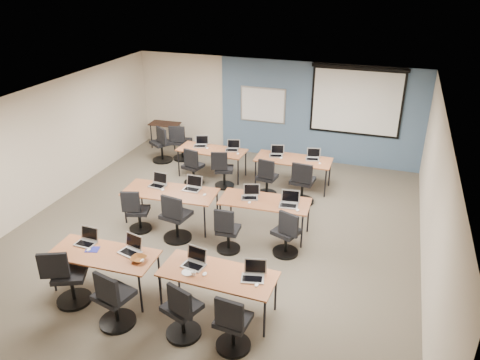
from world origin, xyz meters
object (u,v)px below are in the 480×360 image
(task_chair_4, at_px, (137,214))
(task_chair_8, at_px, (193,170))
(laptop_0, at_px, (87,239))
(laptop_5, at_px, (193,186))
(laptop_7, at_px, (289,202))
(laptop_9, at_px, (233,148))
(task_chair_2, at_px, (182,315))
(task_chair_11, at_px, (302,186))
(task_chair_7, at_px, (287,237))
(laptop_11, at_px, (313,157))
(utility_table, at_px, (165,126))
(projector_screen, at_px, (357,97))
(training_table_front_left, at_px, (104,256))
(task_chair_5, at_px, (176,221))
(laptop_1, at_px, (131,248))
(spare_chair_a, at_px, (181,145))
(laptop_4, at_px, (158,183))
(task_chair_3, at_px, (232,327))
(task_chair_9, at_px, (223,172))
(task_chair_1, at_px, (114,303))
(task_chair_6, at_px, (227,234))
(spare_chair_b, at_px, (162,147))
(whiteboard, at_px, (263,105))
(training_table_front_right, at_px, (218,276))
(training_table_mid_right, at_px, (265,203))
(laptop_6, at_px, (250,194))
(training_table_mid_left, at_px, (170,193))
(laptop_8, at_px, (201,144))
(training_table_back_left, at_px, (212,151))
(task_chair_10, at_px, (267,181))
(task_chair_0, at_px, (68,281))
(laptop_2, at_px, (195,261))
(laptop_3, at_px, (254,274))
(training_table_back_right, at_px, (293,161))
(laptop_10, at_px, (277,153))

(task_chair_4, distance_m, task_chair_8, 2.41)
(laptop_0, distance_m, laptop_5, 2.61)
(laptop_7, distance_m, laptop_9, 3.15)
(task_chair_2, bearing_deg, task_chair_11, 101.01)
(task_chair_7, height_order, laptop_11, task_chair_7)
(laptop_7, bearing_deg, utility_table, 133.81)
(projector_screen, distance_m, laptop_11, 2.11)
(training_table_front_left, bearing_deg, task_chair_5, 74.92)
(laptop_1, distance_m, spare_chair_a, 5.69)
(laptop_11, bearing_deg, laptop_4, -151.69)
(task_chair_3, height_order, task_chair_9, task_chair_3)
(task_chair_1, relative_size, task_chair_8, 1.07)
(task_chair_6, bearing_deg, spare_chair_b, 128.29)
(laptop_4, bearing_deg, task_chair_7, -6.71)
(whiteboard, bearing_deg, laptop_0, -100.07)
(task_chair_8, bearing_deg, laptop_0, -79.14)
(training_table_front_left, height_order, training_table_front_right, same)
(task_chair_7, distance_m, task_chair_8, 3.70)
(laptop_5, xyz_separation_m, task_chair_9, (0.04, 1.67, -0.40))
(task_chair_2, bearing_deg, training_table_mid_right, 104.62)
(laptop_6, bearing_deg, laptop_7, -23.25)
(laptop_1, height_order, spare_chair_a, spare_chair_a)
(training_table_mid_left, xyz_separation_m, laptop_8, (-0.43, 2.63, 0.10))
(training_table_back_left, height_order, task_chair_10, task_chair_10)
(task_chair_0, bearing_deg, task_chair_2, -27.44)
(laptop_5, distance_m, task_chair_7, 2.33)
(whiteboard, distance_m, training_table_mid_left, 4.48)
(task_chair_7, bearing_deg, laptop_5, -175.95)
(training_table_front_left, xyz_separation_m, laptop_8, (-0.42, 5.03, 0.11))
(laptop_2, height_order, task_chair_9, laptop_2)
(task_chair_0, bearing_deg, laptop_2, -4.79)
(laptop_3, relative_size, laptop_7, 0.95)
(training_table_front_left, height_order, training_table_mid_left, same)
(task_chair_8, xyz_separation_m, task_chair_10, (1.89, -0.02, -0.00))
(training_table_back_right, height_order, laptop_2, laptop_2)
(laptop_9, bearing_deg, laptop_3, -82.59)
(laptop_1, xyz_separation_m, task_chair_10, (1.17, 4.03, -0.40))
(laptop_0, distance_m, laptop_10, 5.24)
(whiteboard, height_order, task_chair_0, whiteboard)
(laptop_9, bearing_deg, task_chair_11, -39.75)
(task_chair_5, bearing_deg, laptop_7, 31.07)
(training_table_front_right, xyz_separation_m, laptop_4, (-2.31, 2.47, 0.11))
(laptop_0, relative_size, task_chair_6, 0.35)
(training_table_mid_left, bearing_deg, task_chair_10, 45.59)
(projector_screen, xyz_separation_m, task_chair_5, (-2.81, -4.94, -1.45))
(laptop_0, bearing_deg, task_chair_6, 40.56)
(task_chair_9, bearing_deg, laptop_9, 73.88)
(task_chair_1, relative_size, laptop_7, 2.87)
(training_table_front_right, xyz_separation_m, task_chair_11, (0.47, 4.03, -0.25))
(training_table_back_left, distance_m, task_chair_2, 5.74)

